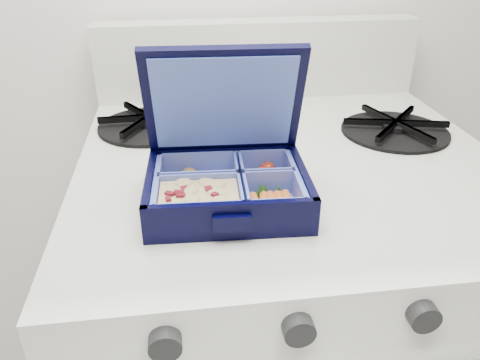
{
  "coord_description": "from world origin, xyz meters",
  "views": [
    {
      "loc": [
        -0.63,
        0.98,
        1.32
      ],
      "look_at": [
        -0.55,
        1.51,
        1.03
      ],
      "focal_mm": 35.0,
      "sensor_mm": 36.0,
      "label": 1
    }
  ],
  "objects": [
    {
      "name": "burner_grate_rear",
      "position": [
        -0.68,
        1.79,
        1.01
      ],
      "size": [
        0.19,
        0.19,
        0.02
      ],
      "primitive_type": "cylinder",
      "rotation": [
        0.0,
        0.0,
        0.04
      ],
      "color": "black",
      "rests_on": "stove"
    },
    {
      "name": "bento_box",
      "position": [
        -0.57,
        1.5,
        1.02
      ],
      "size": [
        0.21,
        0.17,
        0.05
      ],
      "primitive_type": null,
      "rotation": [
        0.0,
        0.0,
        -0.05
      ],
      "color": "black",
      "rests_on": "stove"
    },
    {
      "name": "burner_grate",
      "position": [
        -0.25,
        1.7,
        1.01
      ],
      "size": [
        0.22,
        0.22,
        0.03
      ],
      "primitive_type": "cylinder",
      "rotation": [
        0.0,
        0.0,
        -0.22
      ],
      "color": "black",
      "rests_on": "stove"
    },
    {
      "name": "fork",
      "position": [
        -0.46,
        1.64,
        1.0
      ],
      "size": [
        0.07,
        0.19,
        0.01
      ],
      "primitive_type": null,
      "rotation": [
        0.0,
        0.0,
        -0.25
      ],
      "color": "silver",
      "rests_on": "stove"
    }
  ]
}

